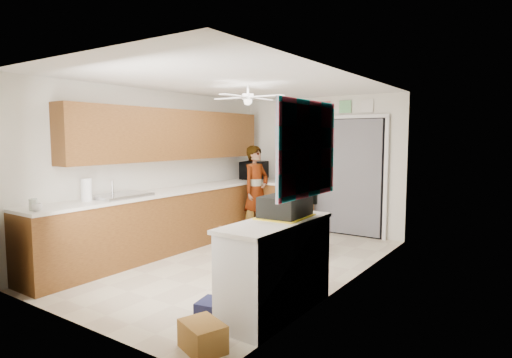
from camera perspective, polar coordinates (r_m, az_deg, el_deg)
The scene contains 40 objects.
floor at distance 6.18m, azimuth -2.14°, elevation -10.97°, with size 5.00×5.00×0.00m, color beige.
ceiling at distance 5.97m, azimuth -2.23°, elevation 12.69°, with size 5.00×5.00×0.00m, color white.
wall_back at distance 8.09m, azimuth 8.47°, elevation 1.91°, with size 3.20×3.20×0.00m, color silver.
wall_front at distance 4.23m, azimuth -22.89°, elevation -1.84°, with size 3.20×3.20×0.00m, color silver.
wall_left at distance 7.02m, azimuth -12.72°, elevation 1.28°, with size 5.00×5.00×0.00m, color silver.
wall_right at distance 5.16m, azimuth 12.22°, elevation -0.25°, with size 5.00×5.00×0.00m, color silver.
left_base_cabinets at distance 6.91m, azimuth -10.88°, elevation -5.45°, with size 0.60×4.80×0.90m, color brown.
left_countertop at distance 6.83m, azimuth -10.89°, elevation -1.59°, with size 0.62×4.80×0.04m, color white.
upper_cabinets at distance 7.02m, azimuth -10.72°, elevation 5.81°, with size 0.32×4.00×0.80m, color brown.
sink_basin at distance 6.17m, azimuth -17.52°, elevation -2.19°, with size 0.50×0.76×0.06m, color silver.
faucet at distance 6.31m, azimuth -18.61°, elevation -1.19°, with size 0.03×0.03×0.22m, color silver.
peninsula_base at distance 7.98m, azimuth 3.56°, elevation -3.87°, with size 1.00×0.60×0.90m, color brown.
peninsula_top at distance 7.91m, azimuth 3.59°, elevation -0.51°, with size 1.04×0.64×0.04m, color white.
back_opening_recess at distance 7.97m, azimuth 9.97°, elevation 0.39°, with size 2.00×0.06×2.10m, color black.
curtain_panel at distance 7.93m, azimuth 9.85°, elevation 0.37°, with size 1.90×0.03×2.05m, color gray.
door_trim_left at distance 8.41m, azimuth 3.56°, elevation 0.74°, with size 0.06×0.04×2.10m, color white.
door_trim_right at distance 7.57m, azimuth 16.91°, elevation -0.04°, with size 0.06×0.04×2.10m, color white.
door_trim_head at distance 7.92m, azimuth 10.01°, elevation 8.11°, with size 2.10×0.04×0.06m, color white.
header_frame_0 at distance 8.34m, azimuth 4.73°, elevation 9.29°, with size 0.22×0.02×0.22m, color #EFEB4F.
header_frame_1 at distance 8.17m, azimuth 6.89°, elevation 9.34°, with size 0.22×0.02×0.22m, color #467EBA.
header_frame_2 at distance 8.02m, azimuth 9.14°, elevation 9.38°, with size 0.22×0.02×0.22m, color #DB5256.
header_frame_3 at distance 7.85m, azimuth 11.81°, elevation 9.42°, with size 0.22×0.02×0.22m, color #68B775.
header_frame_4 at distance 7.71m, azimuth 14.59°, elevation 9.43°, with size 0.22×0.02×0.22m, color silver.
route66_sign at distance 8.52m, azimuth 2.66°, elevation 9.22°, with size 0.22×0.02×0.26m, color silver.
right_counter_base at distance 4.38m, azimuth 2.75°, elevation -11.90°, with size 0.50×1.40×0.90m, color white.
right_counter_top at distance 4.26m, azimuth 2.67°, elevation -5.84°, with size 0.54×1.44×0.04m, color white.
abstract_painting at distance 4.23m, azimuth 6.91°, elevation 4.00°, with size 0.03×1.15×0.95m, color #F75B7F.
ceiling_fan at distance 6.11m, azimuth -1.08°, elevation 10.83°, with size 1.14×1.14×0.24m, color white.
microwave at distance 8.45m, azimuth -0.20°, elevation 1.20°, with size 0.62×0.42×0.34m, color black.
cup at distance 5.37m, azimuth -27.16°, elevation -3.39°, with size 0.11×0.11×0.09m, color white.
jar_b at distance 5.44m, azimuth -27.58°, elevation -3.05°, with size 0.09×0.09×0.13m, color silver.
paper_towel_roll at distance 5.94m, azimuth -21.69°, elevation -1.33°, with size 0.14×0.14×0.30m, color white.
suitcase at distance 4.43m, azimuth 3.93°, elevation -3.66°, with size 0.39×0.53×0.23m, color black.
suitcase_rim at distance 4.45m, azimuth 3.92°, elevation -5.06°, with size 0.44×0.58×0.02m, color yellow.
suitcase_lid at distance 4.65m, azimuth 5.77°, elevation -0.13°, with size 0.42×0.03×0.50m, color black.
cardboard_box at distance 3.80m, azimuth -7.13°, elevation -20.09°, with size 0.38×0.29×0.24m, color #A97F35.
navy_crate at distance 4.29m, azimuth -5.32°, elevation -17.22°, with size 0.34×0.28×0.21m, color #161837.
cabinet_door_panel at distance 5.63m, azimuth -3.31°, elevation -9.45°, with size 0.40×0.03×0.60m, color brown.
man at distance 7.71m, azimuth 0.00°, elevation -1.53°, with size 0.59×0.39×1.61m, color white.
dog at distance 6.72m, azimuth 8.07°, elevation -7.63°, with size 0.25×0.59×0.46m, color black.
Camera 1 is at (3.54, -4.75, 1.77)m, focal length 30.00 mm.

